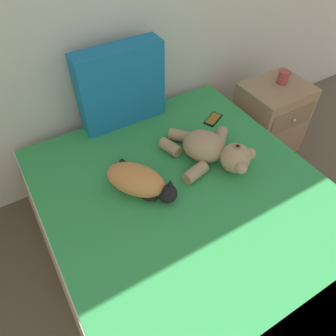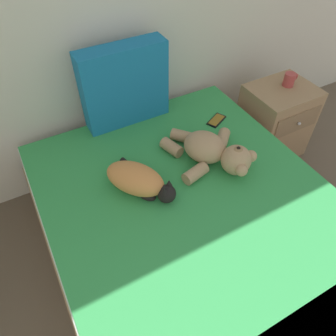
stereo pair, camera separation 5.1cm
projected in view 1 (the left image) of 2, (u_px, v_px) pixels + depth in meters
name	position (u px, v px, depth m)	size (l,w,h in m)	color
bed	(196.00, 232.00, 1.89)	(1.54, 1.92, 0.52)	#9E7A56
patterned_cushion	(121.00, 87.00, 2.02)	(0.55, 0.15, 0.52)	#1972AD
cat	(139.00, 181.00, 1.73)	(0.35, 0.43, 0.15)	#D18447
teddy_bear	(212.00, 150.00, 1.88)	(0.46, 0.57, 0.19)	tan
cell_phone	(213.00, 119.00, 2.20)	(0.16, 0.13, 0.01)	black
nightstand	(270.00, 119.00, 2.57)	(0.48, 0.42, 0.59)	#9E7A56
mug	(284.00, 77.00, 2.36)	(0.12, 0.08, 0.09)	#B23F3F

